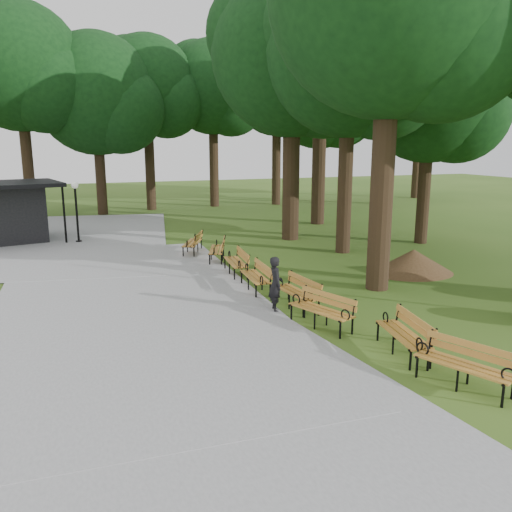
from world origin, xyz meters
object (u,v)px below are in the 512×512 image
object	(u,v)px
bench_0	(464,366)
bench_5	(236,262)
dirt_mound	(413,261)
lawn_tree_1	(350,53)
lawn_tree_5	(431,95)
bench_6	(217,250)
kiosk	(2,213)
lawn_tree_4	(322,47)
lawn_tree_2	(293,56)
person	(276,284)
bench_1	(403,335)
bench_3	(296,293)
bench_7	(192,243)
bench_2	(321,310)
lamp_post	(76,198)
bench_4	(255,277)

from	to	relation	value
bench_0	bench_5	size ratio (longest dim) A/B	1.00
dirt_mound	bench_5	size ratio (longest dim) A/B	1.30
lawn_tree_1	lawn_tree_5	distance (m)	4.64
dirt_mound	bench_6	world-z (taller)	bench_6
kiosk	lawn_tree_4	distance (m)	18.00
bench_6	lawn_tree_2	bearing A→B (deg)	144.91
person	bench_5	distance (m)	4.23
bench_1	lawn_tree_5	distance (m)	14.84
bench_0	lawn_tree_5	world-z (taller)	lawn_tree_5
bench_3	bench_7	world-z (taller)	same
bench_2	lawn_tree_4	world-z (taller)	lawn_tree_4
kiosk	bench_6	size ratio (longest dim) A/B	2.32
lamp_post	lawn_tree_4	bearing A→B (deg)	5.87
bench_0	lawn_tree_2	distance (m)	17.42
lamp_post	lawn_tree_1	xyz separation A→B (m)	(10.31, -6.09, 5.84)
bench_2	bench_3	world-z (taller)	same
bench_1	bench_7	xyz separation A→B (m)	(-1.78, 11.90, 0.00)
lamp_post	bench_3	bearing A→B (deg)	-66.59
kiosk	bench_2	world-z (taller)	kiosk
person	lawn_tree_5	distance (m)	13.43
bench_1	bench_2	xyz separation A→B (m)	(-0.90, 2.10, 0.00)
bench_5	bench_6	distance (m)	2.32
bench_3	bench_5	bearing A→B (deg)	-179.79
bench_7	lawn_tree_1	xyz separation A→B (m)	(5.95, -1.99, 7.44)
person	bench_6	xyz separation A→B (m)	(0.24, 6.54, -0.32)
bench_7	lawn_tree_4	size ratio (longest dim) A/B	0.14
bench_6	lawn_tree_4	size ratio (longest dim) A/B	0.14
lawn_tree_2	bench_7	bearing A→B (deg)	-163.08
bench_1	bench_3	distance (m)	3.82
bench_3	bench_6	world-z (taller)	same
kiosk	lawn_tree_4	world-z (taller)	lawn_tree_4
person	bench_7	distance (m)	8.24
bench_5	bench_7	bearing A→B (deg)	-166.09
lawn_tree_2	lawn_tree_5	xyz separation A→B (m)	(5.21, -2.98, -1.75)
bench_3	bench_4	distance (m)	2.08
dirt_mound	lawn_tree_2	bearing A→B (deg)	100.31
person	lamp_post	xyz separation A→B (m)	(-4.67, 12.33, 1.28)
dirt_mound	lawn_tree_2	world-z (taller)	lawn_tree_2
person	lamp_post	size ratio (longest dim) A/B	0.54
kiosk	bench_1	distance (m)	19.68
person	bench_3	xyz separation A→B (m)	(0.65, 0.06, -0.32)
bench_5	bench_7	xyz separation A→B (m)	(-0.56, 4.02, 0.00)
bench_6	lawn_tree_5	world-z (taller)	lawn_tree_5
kiosk	bench_3	bearing A→B (deg)	-70.30
bench_2	bench_3	size ratio (longest dim) A/B	1.00
bench_3	lawn_tree_4	xyz separation A→B (m)	(7.60, 13.60, 8.99)
bench_2	person	bearing A→B (deg)	-179.97
bench_4	lawn_tree_5	world-z (taller)	lawn_tree_5
kiosk	bench_5	world-z (taller)	kiosk
lamp_post	lawn_tree_2	size ratio (longest dim) A/B	0.23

